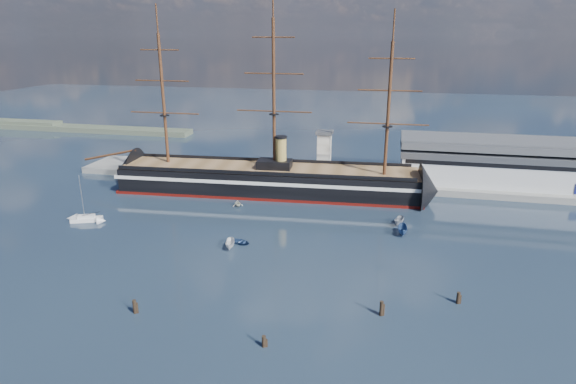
# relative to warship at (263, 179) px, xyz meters

# --- Properties ---
(ground) EXTENTS (600.00, 600.00, 0.00)m
(ground) POSITION_rel_warship_xyz_m (13.64, -20.00, -4.04)
(ground) COLOR #1C2637
(ground) RESTS_ON ground
(quay) EXTENTS (180.00, 18.00, 2.00)m
(quay) POSITION_rel_warship_xyz_m (23.64, 16.00, -4.04)
(quay) COLOR slate
(quay) RESTS_ON ground
(warehouse) EXTENTS (63.00, 21.00, 11.60)m
(warehouse) POSITION_rel_warship_xyz_m (71.64, 20.00, 3.95)
(warehouse) COLOR #B7BABC
(warehouse) RESTS_ON ground
(quay_tower) EXTENTS (5.00, 5.00, 15.00)m
(quay_tower) POSITION_rel_warship_xyz_m (16.64, 13.00, 5.72)
(quay_tower) COLOR silver
(quay_tower) RESTS_ON ground
(shoreline) EXTENTS (120.00, 10.00, 4.00)m
(shoreline) POSITION_rel_warship_xyz_m (-125.59, 75.00, -2.59)
(shoreline) COLOR #3F4C38
(shoreline) RESTS_ON ground
(warship) EXTENTS (113.33, 21.53, 53.94)m
(warship) POSITION_rel_warship_xyz_m (0.00, 0.00, 0.00)
(warship) COLOR black
(warship) RESTS_ON ground
(sailboat) EXTENTS (7.97, 4.84, 12.28)m
(sailboat) POSITION_rel_warship_xyz_m (-37.72, -32.74, -3.26)
(sailboat) COLOR silver
(sailboat) RESTS_ON ground
(motorboat_a) EXTENTS (6.11, 3.31, 2.32)m
(motorboat_a) POSITION_rel_warship_xyz_m (3.43, -40.38, -4.04)
(motorboat_a) COLOR silver
(motorboat_a) RESTS_ON ground
(motorboat_b) EXTENTS (1.98, 3.06, 1.33)m
(motorboat_b) POSITION_rel_warship_xyz_m (5.04, -37.56, -4.04)
(motorboat_b) COLOR navy
(motorboat_b) RESTS_ON ground
(motorboat_c) EXTENTS (6.17, 3.58, 2.32)m
(motorboat_c) POSITION_rel_warship_xyz_m (40.32, -18.12, -4.04)
(motorboat_c) COLOR gray
(motorboat_c) RESTS_ON ground
(motorboat_d) EXTENTS (5.84, 4.96, 1.99)m
(motorboat_d) POSITION_rel_warship_xyz_m (-3.48, -13.70, -4.04)
(motorboat_d) COLOR beige
(motorboat_d) RESTS_ON ground
(motorboat_f) EXTENTS (6.66, 2.53, 2.65)m
(motorboat_f) POSITION_rel_warship_xyz_m (41.15, -24.12, -4.04)
(motorboat_f) COLOR navy
(motorboat_f) RESTS_ON ground
(piling_near_left) EXTENTS (0.64, 0.64, 3.23)m
(piling_near_left) POSITION_rel_warship_xyz_m (-3.98, -68.91, -4.04)
(piling_near_left) COLOR black
(piling_near_left) RESTS_ON ground
(piling_near_mid) EXTENTS (0.64, 0.64, 2.61)m
(piling_near_mid) POSITION_rel_warship_xyz_m (20.05, -73.27, -4.04)
(piling_near_mid) COLOR black
(piling_near_mid) RESTS_ON ground
(piling_near_right) EXTENTS (0.64, 0.64, 3.41)m
(piling_near_right) POSITION_rel_warship_xyz_m (37.27, -60.66, -4.04)
(piling_near_right) COLOR black
(piling_near_right) RESTS_ON ground
(piling_far_right) EXTENTS (0.64, 0.64, 2.89)m
(piling_far_right) POSITION_rel_warship_xyz_m (50.48, -53.83, -4.04)
(piling_far_right) COLOR black
(piling_far_right) RESTS_ON ground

